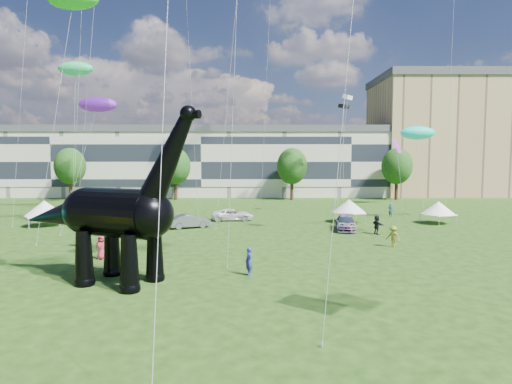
{
  "coord_description": "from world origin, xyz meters",
  "views": [
    {
      "loc": [
        1.58,
        -20.24,
        7.29
      ],
      "look_at": [
        1.68,
        8.0,
        5.0
      ],
      "focal_mm": 30.0,
      "sensor_mm": 36.0,
      "label": 1
    }
  ],
  "objects": [
    {
      "name": "gazebo_near",
      "position": [
        12.18,
        27.41,
        1.83
      ],
      "size": [
        4.17,
        4.17,
        2.61
      ],
      "rotation": [
        0.0,
        0.0,
        0.12
      ],
      "color": "silver",
      "rests_on": "ground"
    },
    {
      "name": "car_white",
      "position": [
        -0.98,
        28.87,
        0.67
      ],
      "size": [
        5.04,
        2.68,
        1.35
      ],
      "primitive_type": "imported",
      "rotation": [
        0.0,
        0.0,
        1.67
      ],
      "color": "white",
      "rests_on": "ground"
    },
    {
      "name": "gazebo_far",
      "position": [
        21.84,
        26.41,
        1.73
      ],
      "size": [
        4.69,
        4.69,
        2.47
      ],
      "rotation": [
        0.0,
        0.0,
        0.43
      ],
      "color": "white",
      "rests_on": "ground"
    },
    {
      "name": "visitors",
      "position": [
        -4.16,
        17.4,
        0.9
      ],
      "size": [
        50.77,
        26.42,
        1.88
      ],
      "color": "olive",
      "rests_on": "ground"
    },
    {
      "name": "tree_mid_left",
      "position": [
        -12.0,
        53.0,
        6.29
      ],
      "size": [
        5.2,
        5.2,
        9.44
      ],
      "color": "#382314",
      "rests_on": "ground"
    },
    {
      "name": "terrace_row",
      "position": [
        -8.0,
        62.0,
        6.0
      ],
      "size": [
        78.0,
        11.0,
        12.0
      ],
      "primitive_type": "cube",
      "color": "beige",
      "rests_on": "ground"
    },
    {
      "name": "apartment_block",
      "position": [
        40.0,
        65.0,
        11.0
      ],
      "size": [
        28.0,
        18.0,
        22.0
      ],
      "primitive_type": "cube",
      "color": "tan",
      "rests_on": "ground"
    },
    {
      "name": "tree_far_right",
      "position": [
        26.0,
        53.0,
        6.29
      ],
      "size": [
        5.2,
        5.2,
        9.44
      ],
      "color": "#382314",
      "rests_on": "ground"
    },
    {
      "name": "car_grey",
      "position": [
        -5.15,
        23.59,
        0.7
      ],
      "size": [
        4.52,
        3.07,
        1.41
      ],
      "primitive_type": "imported",
      "rotation": [
        0.0,
        0.0,
        1.98
      ],
      "color": "slate",
      "rests_on": "ground"
    },
    {
      "name": "ground",
      "position": [
        0.0,
        0.0,
        0.0
      ],
      "size": [
        220.0,
        220.0,
        0.0
      ],
      "primitive_type": "plane",
      "color": "#16330C",
      "rests_on": "ground"
    },
    {
      "name": "dinosaur_sculpture",
      "position": [
        -6.75,
        4.39,
        3.93
      ],
      "size": [
        12.42,
        6.54,
        10.41
      ],
      "rotation": [
        0.0,
        0.0,
        -0.39
      ],
      "color": "black",
      "rests_on": "ground"
    },
    {
      "name": "car_silver",
      "position": [
        -12.54,
        24.73,
        0.78
      ],
      "size": [
        3.88,
        4.86,
        1.55
      ],
      "primitive_type": "imported",
      "rotation": [
        0.0,
        0.0,
        0.53
      ],
      "color": "silver",
      "rests_on": "ground"
    },
    {
      "name": "gazebo_left",
      "position": [
        -20.68,
        24.76,
        1.92
      ],
      "size": [
        5.19,
        5.19,
        2.73
      ],
      "rotation": [
        0.0,
        0.0,
        0.42
      ],
      "color": "white",
      "rests_on": "ground"
    },
    {
      "name": "tree_mid_right",
      "position": [
        8.0,
        53.0,
        6.29
      ],
      "size": [
        5.2,
        5.2,
        9.44
      ],
      "color": "#382314",
      "rests_on": "ground"
    },
    {
      "name": "tree_far_left",
      "position": [
        -30.0,
        53.0,
        6.29
      ],
      "size": [
        5.2,
        5.2,
        9.44
      ],
      "color": "#382314",
      "rests_on": "ground"
    },
    {
      "name": "kites",
      "position": [
        -2.19,
        28.79,
        21.42
      ],
      "size": [
        59.26,
        53.34,
        30.68
      ],
      "color": "#D90E3F",
      "rests_on": "ground"
    },
    {
      "name": "car_dark",
      "position": [
        10.76,
        22.22,
        0.7
      ],
      "size": [
        2.67,
        5.09,
        1.41
      ],
      "primitive_type": "imported",
      "rotation": [
        0.0,
        0.0,
        -0.15
      ],
      "color": "#595960",
      "rests_on": "ground"
    }
  ]
}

